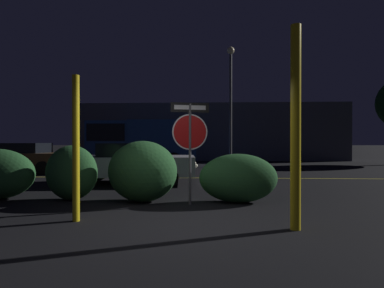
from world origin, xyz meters
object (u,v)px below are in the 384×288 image
object	(u,v)px
passing_car_1	(23,158)
hedge_bush_1	(72,173)
street_lamp	(231,90)
yellow_pole_right	(296,127)
yellow_pole_left	(76,148)
passing_car_2	(131,163)
hedge_bush_2	(143,171)
delivery_truck	(140,140)
hedge_bush_3	(238,178)
stop_sign	(190,132)

from	to	relation	value
passing_car_1	hedge_bush_1	bearing A→B (deg)	-140.84
passing_car_1	street_lamp	distance (m)	11.39
yellow_pole_right	passing_car_1	bearing A→B (deg)	139.52
yellow_pole_left	passing_car_2	xyz separation A→B (m)	(-0.26, 4.96, -0.61)
yellow_pole_left	hedge_bush_2	distance (m)	2.06
yellow_pole_right	hedge_bush_1	size ratio (longest dim) A/B	2.48
passing_car_1	yellow_pole_right	bearing A→B (deg)	-131.08
passing_car_2	delivery_truck	distance (m)	7.88
yellow_pole_left	yellow_pole_right	bearing A→B (deg)	-5.21
yellow_pole_left	yellow_pole_right	size ratio (longest dim) A/B	0.79
passing_car_2	passing_car_1	bearing A→B (deg)	-122.95
hedge_bush_3	delivery_truck	size ratio (longest dim) A/B	0.28
street_lamp	yellow_pole_right	bearing A→B (deg)	-89.89
yellow_pole_right	hedge_bush_3	xyz separation A→B (m)	(-0.70, 2.15, -1.09)
hedge_bush_1	delivery_truck	world-z (taller)	delivery_truck
hedge_bush_2	passing_car_2	size ratio (longest dim) A/B	0.36
stop_sign	passing_car_2	xyz separation A→B (m)	(-2.24, 3.41, -0.95)
hedge_bush_1	delivery_truck	bearing A→B (deg)	93.66
hedge_bush_1	hedge_bush_3	size ratio (longest dim) A/B	0.73
yellow_pole_right	passing_car_2	distance (m)	6.76
passing_car_2	stop_sign	bearing A→B (deg)	28.84
yellow_pole_left	passing_car_1	xyz separation A→B (m)	(-6.12, 8.14, -0.62)
passing_car_1	passing_car_2	world-z (taller)	passing_car_2
stop_sign	hedge_bush_2	distance (m)	1.50
passing_car_1	delivery_truck	world-z (taller)	delivery_truck
passing_car_1	yellow_pole_left	bearing A→B (deg)	-143.62
yellow_pole_left	stop_sign	bearing A→B (deg)	37.84
stop_sign	hedge_bush_1	world-z (taller)	stop_sign
hedge_bush_1	stop_sign	bearing A→B (deg)	-7.50
passing_car_2	hedge_bush_1	bearing A→B (deg)	-17.58
passing_car_2	delivery_truck	bearing A→B (deg)	-174.26
yellow_pole_left	hedge_bush_1	world-z (taller)	yellow_pole_left
hedge_bush_1	hedge_bush_2	distance (m)	1.81
delivery_truck	passing_car_2	bearing A→B (deg)	-172.29
passing_car_1	delivery_truck	bearing A→B (deg)	-45.29
yellow_pole_right	hedge_bush_1	bearing A→B (deg)	154.51
delivery_truck	street_lamp	distance (m)	6.17
yellow_pole_left	hedge_bush_3	size ratio (longest dim) A/B	1.44
hedge_bush_2	yellow_pole_right	bearing A→B (deg)	-35.70
street_lamp	hedge_bush_1	bearing A→B (deg)	-114.66
passing_car_1	street_lamp	bearing A→B (deg)	-67.88
hedge_bush_1	delivery_truck	size ratio (longest dim) A/B	0.21
stop_sign	hedge_bush_3	size ratio (longest dim) A/B	1.27
yellow_pole_right	passing_car_1	xyz separation A→B (m)	(-9.94, 8.48, -0.97)
passing_car_1	hedge_bush_2	bearing A→B (deg)	-132.94
street_lamp	stop_sign	bearing A→B (deg)	-99.54
passing_car_2	delivery_truck	size ratio (longest dim) A/B	0.70
hedge_bush_2	hedge_bush_3	world-z (taller)	hedge_bush_2
yellow_pole_left	passing_car_2	size ratio (longest dim) A/B	0.58
hedge_bush_1	street_lamp	distance (m)	12.01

